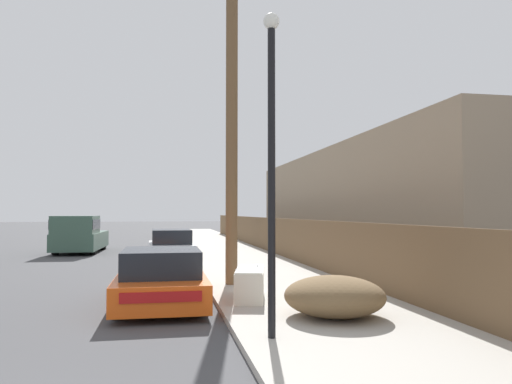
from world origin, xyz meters
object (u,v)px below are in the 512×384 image
street_lamp (272,149)px  pickup_truck (79,235)px  discarded_fridge (250,284)px  brush_pile (334,296)px  parked_sports_car_red (161,279)px  car_parked_mid (171,248)px  utility_pole (232,112)px  pedestrian (231,231)px

street_lamp → pickup_truck: bearing=107.3°
discarded_fridge → brush_pile: 2.46m
street_lamp → discarded_fridge: bearing=85.9°
parked_sports_car_red → car_parked_mid: bearing=87.6°
pickup_truck → parked_sports_car_red: bearing=106.7°
street_lamp → brush_pile: 3.25m
pickup_truck → utility_pole: utility_pole is taller
discarded_fridge → pedestrian: bearing=95.6°
utility_pole → pedestrian: size_ratio=5.44×
pickup_truck → street_lamp: (5.86, -18.81, 2.12)m
parked_sports_car_red → pickup_truck: pickup_truck is taller
street_lamp → parked_sports_car_red: bearing=114.6°
parked_sports_car_red → utility_pole: (1.86, 2.11, 4.25)m
car_parked_mid → street_lamp: street_lamp is taller
brush_pile → parked_sports_car_red: bearing=143.1°
utility_pole → parked_sports_car_red: bearing=-131.3°
pedestrian → utility_pole: bearing=-97.7°
car_parked_mid → pedestrian: pedestrian is taller
car_parked_mid → discarded_fridge: bearing=-81.5°
pedestrian → pickup_truck: bearing=-170.6°
street_lamp → car_parked_mid: bearing=96.2°
pickup_truck → street_lamp: street_lamp is taller
utility_pole → car_parked_mid: bearing=102.8°
discarded_fridge → pedestrian: pedestrian is taller
street_lamp → brush_pile: street_lamp is taller
parked_sports_car_red → pickup_truck: size_ratio=0.83×
parked_sports_car_red → pickup_truck: 15.65m
discarded_fridge → utility_pole: size_ratio=0.19×
street_lamp → brush_pile: (1.49, 1.33, -2.56)m
car_parked_mid → street_lamp: (1.37, -12.51, 2.41)m
utility_pole → brush_pile: (1.33, -4.51, -4.33)m
utility_pole → discarded_fridge: bearing=-87.7°
parked_sports_car_red → brush_pile: size_ratio=2.25×
utility_pole → street_lamp: utility_pole is taller
discarded_fridge → pedestrian: 16.78m
discarded_fridge → brush_pile: bearing=-47.9°
car_parked_mid → pedestrian: 8.36m
utility_pole → street_lamp: 6.10m
street_lamp → brush_pile: size_ratio=2.60×
discarded_fridge → brush_pile: (1.24, -2.12, 0.04)m
car_parked_mid → pickup_truck: size_ratio=0.77×
car_parked_mid → street_lamp: size_ratio=0.80×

